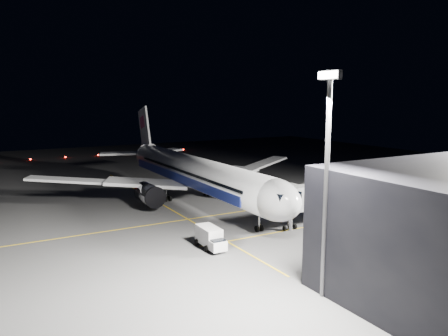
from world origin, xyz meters
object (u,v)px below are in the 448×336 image
safety_cone_a (205,193)px  safety_cone_c (238,189)px  floodlight_mast_south (327,166)px  service_truck (211,237)px  jet_bridge (362,188)px  baggage_tug (215,182)px  safety_cone_b (237,203)px  airliner (192,172)px

safety_cone_a → safety_cone_c: safety_cone_c is taller
floodlight_mast_south → service_truck: bearing=-169.8°
jet_bridge → service_truck: bearing=-87.3°
floodlight_mast_south → service_truck: size_ratio=4.00×
baggage_tug → safety_cone_c: baggage_tug is taller
jet_bridge → safety_cone_b: size_ratio=62.87×
safety_cone_c → baggage_tug: bearing=-165.4°
floodlight_mast_south → service_truck: 20.22m
floodlight_mast_south → safety_cone_c: size_ratio=30.47×
floodlight_mast_south → baggage_tug: 54.23m
safety_cone_a → safety_cone_b: size_ratio=1.13×
floodlight_mast_south → airliner: bearing=171.7°
floodlight_mast_south → safety_cone_a: 46.57m
safety_cone_b → airliner: bearing=-143.5°
baggage_tug → safety_cone_c: 6.67m
safety_cone_a → baggage_tug: bearing=138.9°
airliner → safety_cone_a: airliner is taller
safety_cone_a → safety_cone_c: 7.53m
airliner → safety_cone_b: airliner is taller
floodlight_mast_south → baggage_tug: size_ratio=6.41×
floodlight_mast_south → safety_cone_a: size_ratio=33.59×
jet_bridge → safety_cone_c: jet_bridge is taller
floodlight_mast_south → jet_bridge: bearing=126.8°
service_truck → safety_cone_c: size_ratio=7.62×
service_truck → safety_cone_c: service_truck is taller
service_truck → safety_cone_c: bearing=144.2°
airliner → service_truck: bearing=-20.3°
airliner → floodlight_mast_south: floodlight_mast_south is taller
airliner → safety_cone_a: bearing=124.8°
jet_bridge → service_truck: jet_bridge is taller
safety_cone_a → safety_cone_c: bearing=92.1°
airliner → baggage_tug: size_ratio=19.04×
airliner → service_truck: (24.36, -9.03, -3.76)m
service_truck → safety_cone_a: size_ratio=8.40×
baggage_tug → service_truck: bearing=-5.5°
airliner → safety_cone_b: 10.07m
airliner → baggage_tug: bearing=133.9°
floodlight_mast_south → safety_cone_b: (-34.00, 11.24, -12.10)m
safety_cone_a → safety_cone_b: 9.93m
jet_bridge → baggage_tug: (-32.57, -8.20, -3.70)m
baggage_tug → safety_cone_b: baggage_tug is taller
floodlight_mast_south → service_truck: floodlight_mast_south is taller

